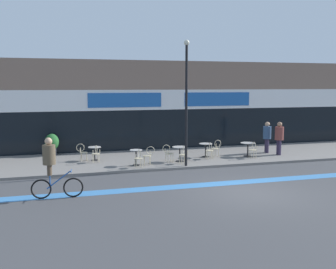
{
  "coord_description": "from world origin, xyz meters",
  "views": [
    {
      "loc": [
        -6.86,
        -12.92,
        4.01
      ],
      "look_at": [
        -1.19,
        6.92,
        1.4
      ],
      "focal_mm": 42.0,
      "sensor_mm": 36.0,
      "label": 1
    }
  ],
  "objects_px": {
    "bistro_table_0": "(95,151)",
    "pedestrian_near_end": "(267,134)",
    "cafe_chair_1_near": "(139,157)",
    "cafe_chair_3_near": "(210,149)",
    "bistro_table_4": "(248,146)",
    "cafe_chair_0_near": "(96,152)",
    "cafe_chair_2_side": "(168,152)",
    "cafe_chair_0_side": "(82,151)",
    "bistro_table_3": "(206,147)",
    "lamp_post": "(186,95)",
    "bistro_table_1": "(136,154)",
    "cafe_chair_3_side": "(216,147)",
    "cyclist_0": "(51,164)",
    "cafe_chair_1_side": "(149,154)",
    "pedestrian_far_end": "(279,135)",
    "bistro_table_2": "(180,151)",
    "cafe_chair_2_near": "(184,153)",
    "planter_pot": "(52,143)",
    "cafe_chair_4_near": "(253,149)"
  },
  "relations": [
    {
      "from": "cafe_chair_2_side",
      "to": "cafe_chair_0_near",
      "type": "bearing_deg",
      "value": 160.3
    },
    {
      "from": "lamp_post",
      "to": "cafe_chair_2_side",
      "type": "bearing_deg",
      "value": 117.76
    },
    {
      "from": "bistro_table_3",
      "to": "cafe_chair_1_side",
      "type": "distance_m",
      "value": 3.64
    },
    {
      "from": "cafe_chair_0_side",
      "to": "cafe_chair_2_side",
      "type": "relative_size",
      "value": 1.0
    },
    {
      "from": "cyclist_0",
      "to": "bistro_table_4",
      "type": "bearing_deg",
      "value": 30.14
    },
    {
      "from": "bistro_table_3",
      "to": "cafe_chair_3_near",
      "type": "distance_m",
      "value": 0.63
    },
    {
      "from": "bistro_table_4",
      "to": "cafe_chair_0_near",
      "type": "relative_size",
      "value": 0.88
    },
    {
      "from": "cafe_chair_0_near",
      "to": "cafe_chair_0_side",
      "type": "distance_m",
      "value": 0.9
    },
    {
      "from": "bistro_table_3",
      "to": "cafe_chair_0_side",
      "type": "height_order",
      "value": "cafe_chair_0_side"
    },
    {
      "from": "cafe_chair_1_near",
      "to": "cafe_chair_1_side",
      "type": "distance_m",
      "value": 0.87
    },
    {
      "from": "bistro_table_1",
      "to": "cafe_chair_3_near",
      "type": "relative_size",
      "value": 0.85
    },
    {
      "from": "bistro_table_4",
      "to": "cafe_chair_0_side",
      "type": "bearing_deg",
      "value": 172.71
    },
    {
      "from": "cafe_chair_0_side",
      "to": "cyclist_0",
      "type": "xyz_separation_m",
      "value": [
        -1.46,
        -6.14,
        0.62
      ]
    },
    {
      "from": "cafe_chair_2_near",
      "to": "cafe_chair_3_near",
      "type": "xyz_separation_m",
      "value": [
        1.72,
        0.82,
        0.0
      ]
    },
    {
      "from": "cafe_chair_2_near",
      "to": "cafe_chair_2_side",
      "type": "distance_m",
      "value": 0.88
    },
    {
      "from": "bistro_table_0",
      "to": "cafe_chair_4_near",
      "type": "xyz_separation_m",
      "value": [
        8.17,
        -1.74,
        0.01
      ]
    },
    {
      "from": "cafe_chair_0_side",
      "to": "cafe_chair_2_side",
      "type": "height_order",
      "value": "same"
    },
    {
      "from": "cafe_chair_2_side",
      "to": "cafe_chair_3_near",
      "type": "bearing_deg",
      "value": -0.72
    },
    {
      "from": "cafe_chair_1_near",
      "to": "lamp_post",
      "type": "height_order",
      "value": "lamp_post"
    },
    {
      "from": "bistro_table_1",
      "to": "planter_pot",
      "type": "relative_size",
      "value": 0.63
    },
    {
      "from": "lamp_post",
      "to": "cafe_chair_3_near",
      "type": "bearing_deg",
      "value": 36.68
    },
    {
      "from": "bistro_table_4",
      "to": "cafe_chair_3_side",
      "type": "relative_size",
      "value": 0.88
    },
    {
      "from": "bistro_table_1",
      "to": "cafe_chair_3_side",
      "type": "bearing_deg",
      "value": 13.95
    },
    {
      "from": "cafe_chair_1_near",
      "to": "cafe_chair_3_side",
      "type": "bearing_deg",
      "value": -73.56
    },
    {
      "from": "bistro_table_4",
      "to": "cafe_chair_3_side",
      "type": "xyz_separation_m",
      "value": [
        -1.67,
        0.46,
        -0.03
      ]
    },
    {
      "from": "lamp_post",
      "to": "pedestrian_near_end",
      "type": "height_order",
      "value": "lamp_post"
    },
    {
      "from": "cafe_chair_3_near",
      "to": "cafe_chair_1_side",
      "type": "bearing_deg",
      "value": 103.45
    },
    {
      "from": "bistro_table_0",
      "to": "bistro_table_1",
      "type": "bearing_deg",
      "value": -45.17
    },
    {
      "from": "bistro_table_4",
      "to": "bistro_table_1",
      "type": "bearing_deg",
      "value": -173.66
    },
    {
      "from": "cafe_chair_0_near",
      "to": "cafe_chair_2_side",
      "type": "distance_m",
      "value": 3.62
    },
    {
      "from": "cafe_chair_0_near",
      "to": "bistro_table_3",
      "type": "bearing_deg",
      "value": -97.08
    },
    {
      "from": "bistro_table_0",
      "to": "cyclist_0",
      "type": "relative_size",
      "value": 0.32
    },
    {
      "from": "cafe_chair_2_near",
      "to": "pedestrian_far_end",
      "type": "xyz_separation_m",
      "value": [
        5.91,
        0.95,
        0.58
      ]
    },
    {
      "from": "bistro_table_1",
      "to": "cafe_chair_2_side",
      "type": "xyz_separation_m",
      "value": [
        1.71,
        0.32,
        -0.02
      ]
    },
    {
      "from": "pedestrian_far_end",
      "to": "pedestrian_near_end",
      "type": "bearing_deg",
      "value": 110.35
    },
    {
      "from": "cafe_chair_1_side",
      "to": "cafe_chair_3_side",
      "type": "bearing_deg",
      "value": -158.25
    },
    {
      "from": "bistro_table_3",
      "to": "pedestrian_near_end",
      "type": "xyz_separation_m",
      "value": [
        3.88,
        0.29,
        0.53
      ]
    },
    {
      "from": "bistro_table_3",
      "to": "bistro_table_4",
      "type": "relative_size",
      "value": 0.93
    },
    {
      "from": "lamp_post",
      "to": "cyclist_0",
      "type": "xyz_separation_m",
      "value": [
        -6.19,
        -3.52,
        -2.26
      ]
    },
    {
      "from": "bistro_table_0",
      "to": "bistro_table_2",
      "type": "distance_m",
      "value": 4.41
    },
    {
      "from": "bistro_table_0",
      "to": "pedestrian_far_end",
      "type": "distance_m",
      "value": 10.15
    },
    {
      "from": "cafe_chair_1_near",
      "to": "cafe_chair_3_near",
      "type": "height_order",
      "value": "same"
    },
    {
      "from": "bistro_table_2",
      "to": "bistro_table_3",
      "type": "xyz_separation_m",
      "value": [
        1.74,
        0.82,
        -0.02
      ]
    },
    {
      "from": "cafe_chair_4_near",
      "to": "planter_pot",
      "type": "height_order",
      "value": "planter_pot"
    },
    {
      "from": "bistro_table_3",
      "to": "cafe_chair_3_near",
      "type": "bearing_deg",
      "value": -90.55
    },
    {
      "from": "bistro_table_0",
      "to": "pedestrian_near_end",
      "type": "relative_size",
      "value": 0.39
    },
    {
      "from": "cafe_chair_2_near",
      "to": "cafe_chair_3_near",
      "type": "relative_size",
      "value": 1.0
    },
    {
      "from": "bistro_table_2",
      "to": "bistro_table_4",
      "type": "distance_m",
      "value": 4.04
    },
    {
      "from": "bistro_table_1",
      "to": "cafe_chair_3_side",
      "type": "distance_m",
      "value": 4.84
    },
    {
      "from": "bistro_table_1",
      "to": "cafe_chair_2_near",
      "type": "relative_size",
      "value": 0.85
    }
  ]
}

